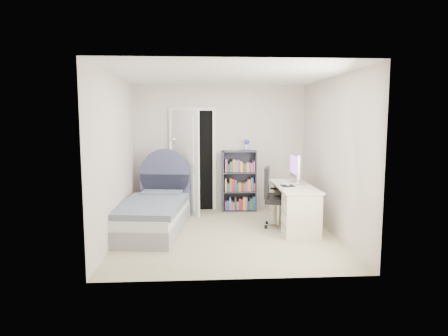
{
  "coord_description": "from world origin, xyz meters",
  "views": [
    {
      "loc": [
        -0.42,
        -6.19,
        1.84
      ],
      "look_at": [
        -0.03,
        0.1,
        1.06
      ],
      "focal_mm": 32.0,
      "sensor_mm": 36.0,
      "label": 1
    }
  ],
  "objects": [
    {
      "name": "office_chair",
      "position": [
        0.84,
        0.41,
        0.56
      ],
      "size": [
        0.56,
        0.58,
        1.03
      ],
      "color": "silver",
      "rests_on": "ground"
    },
    {
      "name": "desk",
      "position": [
        1.17,
        0.34,
        0.4
      ],
      "size": [
        0.6,
        1.5,
        1.23
      ],
      "color": "beige",
      "rests_on": "ground"
    },
    {
      "name": "door",
      "position": [
        -0.64,
        1.58,
        1.03
      ],
      "size": [
        0.92,
        0.65,
        2.06
      ],
      "color": "black",
      "rests_on": "ground"
    },
    {
      "name": "room_shell",
      "position": [
        0.0,
        0.0,
        1.25
      ],
      "size": [
        3.5,
        3.7,
        2.6
      ],
      "color": "gray",
      "rests_on": "ground"
    },
    {
      "name": "nightstand",
      "position": [
        -1.16,
        1.6,
        0.38
      ],
      "size": [
        0.39,
        0.39,
        0.58
      ],
      "color": "tan",
      "rests_on": "ground"
    },
    {
      "name": "bookcase",
      "position": [
        0.38,
        1.65,
        0.55
      ],
      "size": [
        0.68,
        0.29,
        1.44
      ],
      "color": "#3E4355",
      "rests_on": "ground"
    },
    {
      "name": "floor_lamp",
      "position": [
        -0.94,
        1.4,
        0.61
      ],
      "size": [
        0.21,
        0.21,
        1.49
      ],
      "color": "silver",
      "rests_on": "ground"
    },
    {
      "name": "bed",
      "position": [
        -1.18,
        0.35,
        0.29
      ],
      "size": [
        1.22,
        2.18,
        1.28
      ],
      "color": "gray",
      "rests_on": "ground"
    }
  ]
}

